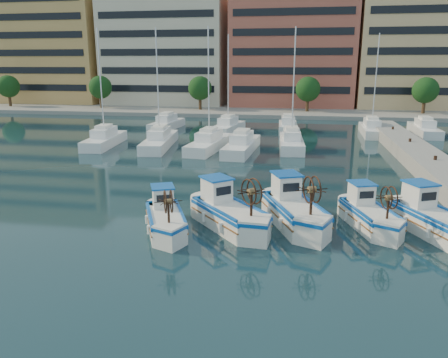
# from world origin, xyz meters

# --- Properties ---
(ground) EXTENTS (300.00, 300.00, 0.00)m
(ground) POSITION_xyz_m (0.00, 0.00, 0.00)
(ground) COLOR #193641
(ground) RESTS_ON ground
(waterfront) EXTENTS (180.00, 40.00, 25.60)m
(waterfront) POSITION_xyz_m (9.23, 65.04, 11.10)
(waterfront) COLOR gray
(waterfront) RESTS_ON ground
(yacht_marina) EXTENTS (36.90, 23.38, 11.50)m
(yacht_marina) POSITION_xyz_m (-2.31, 27.45, 0.53)
(yacht_marina) COLOR white
(yacht_marina) RESTS_ON ground
(fishing_boat_a) EXTENTS (3.12, 4.32, 2.60)m
(fishing_boat_a) POSITION_xyz_m (-3.48, -0.26, 0.72)
(fishing_boat_a) COLOR white
(fishing_boat_a) RESTS_ON ground
(fishing_boat_b) EXTENTS (4.53, 4.79, 3.03)m
(fishing_boat_b) POSITION_xyz_m (-0.47, 0.76, 0.83)
(fishing_boat_b) COLOR white
(fishing_boat_b) RESTS_ON ground
(fishing_boat_c) EXTENTS (3.71, 5.20, 3.13)m
(fishing_boat_c) POSITION_xyz_m (2.81, 1.71, 0.86)
(fishing_boat_c) COLOR white
(fishing_boat_c) RESTS_ON ground
(fishing_boat_d) EXTENTS (2.89, 4.38, 2.65)m
(fishing_boat_d) POSITION_xyz_m (6.61, 2.03, 0.73)
(fishing_boat_d) COLOR white
(fishing_boat_d) RESTS_ON ground
(fishing_boat_e) EXTENTS (3.63, 4.89, 2.95)m
(fishing_boat_e) POSITION_xyz_m (9.55, 1.63, 0.81)
(fishing_boat_e) COLOR white
(fishing_boat_e) RESTS_ON ground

